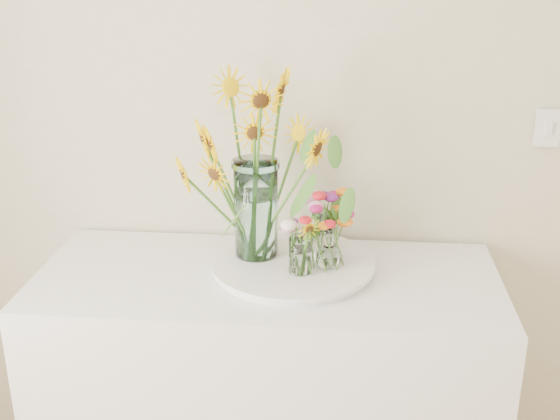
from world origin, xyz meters
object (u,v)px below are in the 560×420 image
at_px(small_vase_b, 328,249).
at_px(tray, 293,266).
at_px(counter, 268,400).
at_px(small_vase_a, 300,255).
at_px(mason_jar, 256,209).
at_px(small_vase_c, 323,234).

bearing_deg(small_vase_b, tray, 167.76).
height_order(counter, small_vase_b, small_vase_b).
height_order(tray, small_vase_b, small_vase_b).
height_order(counter, small_vase_a, small_vase_a).
height_order(mason_jar, small_vase_b, mason_jar).
xyz_separation_m(small_vase_a, small_vase_c, (0.06, 0.15, 0.01)).
distance_m(tray, small_vase_c, 0.14).
xyz_separation_m(tray, small_vase_b, (0.11, -0.02, 0.07)).
xyz_separation_m(small_vase_a, small_vase_b, (0.08, 0.05, 0.00)).
xyz_separation_m(counter, mason_jar, (-0.04, 0.09, 0.63)).
bearing_deg(small_vase_c, mason_jar, -169.48).
height_order(tray, small_vase_a, small_vase_a).
relative_size(tray, small_vase_a, 4.08).
distance_m(counter, tray, 0.47).
bearing_deg(mason_jar, small_vase_a, -38.45).
relative_size(counter, mason_jar, 4.50).
xyz_separation_m(counter, small_vase_c, (0.16, 0.12, 0.54)).
relative_size(tray, small_vase_c, 3.63).
distance_m(tray, small_vase_a, 0.11).
xyz_separation_m(tray, small_vase_c, (0.09, 0.08, 0.08)).
relative_size(small_vase_a, small_vase_c, 0.89).
height_order(counter, mason_jar, mason_jar).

